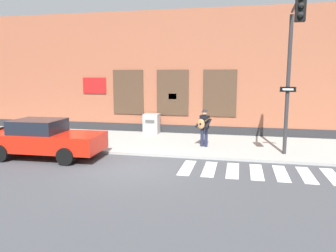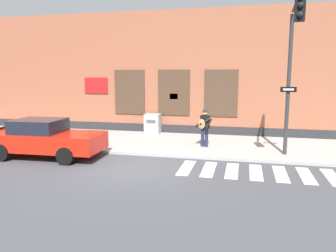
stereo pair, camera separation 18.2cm
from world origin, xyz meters
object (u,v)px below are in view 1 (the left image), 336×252
at_px(red_car, 43,139).
at_px(utility_box, 152,124).
at_px(busker, 204,126).
at_px(traffic_light, 292,55).

distance_m(red_car, utility_box, 6.33).
height_order(busker, traffic_light, traffic_light).
distance_m(traffic_light, utility_box, 8.52).
height_order(red_car, utility_box, red_car).
bearing_deg(busker, utility_box, 138.96).
bearing_deg(red_car, utility_box, 62.73).
height_order(busker, utility_box, busker).
bearing_deg(traffic_light, utility_box, 144.89).
relative_size(busker, utility_box, 1.55).
distance_m(busker, utility_box, 4.18).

